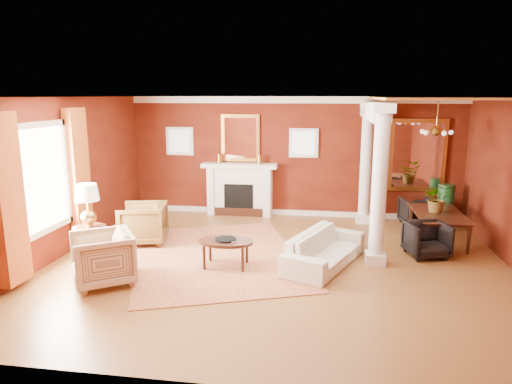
% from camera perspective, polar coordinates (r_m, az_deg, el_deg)
% --- Properties ---
extents(ground, '(8.00, 8.00, 0.00)m').
position_cam_1_polar(ground, '(8.16, 2.75, -9.05)').
color(ground, brown).
rests_on(ground, ground).
extents(room_shell, '(8.04, 7.04, 2.92)m').
position_cam_1_polar(room_shell, '(7.67, 2.90, 5.17)').
color(room_shell, '#621E0D').
rests_on(room_shell, ground).
extents(fireplace, '(1.85, 0.42, 1.29)m').
position_cam_1_polar(fireplace, '(11.32, -2.05, 0.36)').
color(fireplace, white).
rests_on(fireplace, ground).
extents(overmantel_mirror, '(0.95, 0.07, 1.15)m').
position_cam_1_polar(overmantel_mirror, '(11.27, -1.97, 6.76)').
color(overmantel_mirror, gold).
rests_on(overmantel_mirror, fireplace).
extents(flank_window_left, '(0.70, 0.07, 0.70)m').
position_cam_1_polar(flank_window_left, '(11.67, -9.51, 6.29)').
color(flank_window_left, white).
rests_on(flank_window_left, room_shell).
extents(flank_window_right, '(0.70, 0.07, 0.70)m').
position_cam_1_polar(flank_window_right, '(11.11, 5.98, 6.11)').
color(flank_window_right, white).
rests_on(flank_window_right, room_shell).
extents(left_window, '(0.21, 2.55, 2.60)m').
position_cam_1_polar(left_window, '(8.52, -24.67, 0.72)').
color(left_window, white).
rests_on(left_window, room_shell).
extents(column_front, '(0.36, 0.36, 2.80)m').
position_cam_1_polar(column_front, '(8.07, 15.16, 0.87)').
color(column_front, white).
rests_on(column_front, ground).
extents(column_back, '(0.36, 0.36, 2.80)m').
position_cam_1_polar(column_back, '(10.72, 13.59, 3.62)').
color(column_back, white).
rests_on(column_back, ground).
extents(header_beam, '(0.30, 3.20, 0.32)m').
position_cam_1_polar(header_beam, '(9.53, 14.50, 9.78)').
color(header_beam, white).
rests_on(header_beam, column_front).
extents(amber_ceiling, '(2.30, 3.40, 0.04)m').
position_cam_1_polar(amber_ceiling, '(9.56, 21.66, 10.83)').
color(amber_ceiling, '#E39542').
rests_on(amber_ceiling, room_shell).
extents(dining_mirror, '(1.30, 0.07, 1.70)m').
position_cam_1_polar(dining_mirror, '(11.32, 19.50, 4.33)').
color(dining_mirror, gold).
rests_on(dining_mirror, room_shell).
extents(chandelier, '(0.60, 0.62, 0.75)m').
position_cam_1_polar(chandelier, '(9.64, 21.60, 7.13)').
color(chandelier, '#B38938').
rests_on(chandelier, room_shell).
extents(crown_trim, '(8.00, 0.08, 0.16)m').
position_cam_1_polar(crown_trim, '(11.06, 4.77, 11.41)').
color(crown_trim, white).
rests_on(crown_trim, room_shell).
extents(base_trim, '(8.00, 0.08, 0.12)m').
position_cam_1_polar(base_trim, '(11.43, 4.53, -2.57)').
color(base_trim, white).
rests_on(base_trim, ground).
extents(rug, '(4.10, 4.68, 0.02)m').
position_cam_1_polar(rug, '(8.56, -4.89, -7.98)').
color(rug, maroon).
rests_on(rug, ground).
extents(sofa, '(1.32, 2.08, 0.78)m').
position_cam_1_polar(sofa, '(8.09, 8.61, -6.41)').
color(sofa, beige).
rests_on(sofa, ground).
extents(armchair_leopard, '(0.97, 1.02, 0.90)m').
position_cam_1_polar(armchair_leopard, '(9.44, -13.94, -3.59)').
color(armchair_leopard, black).
rests_on(armchair_leopard, ground).
extents(armchair_stripe, '(1.19, 1.20, 0.92)m').
position_cam_1_polar(armchair_stripe, '(7.61, -18.65, -7.58)').
color(armchair_stripe, tan).
rests_on(armchair_stripe, ground).
extents(coffee_table, '(0.95, 0.95, 0.48)m').
position_cam_1_polar(coffee_table, '(7.92, -3.80, -6.36)').
color(coffee_table, black).
rests_on(coffee_table, ground).
extents(coffee_book, '(0.15, 0.03, 0.21)m').
position_cam_1_polar(coffee_book, '(7.84, -3.71, -5.39)').
color(coffee_book, black).
rests_on(coffee_book, coffee_table).
extents(side_table, '(0.57, 0.57, 1.43)m').
position_cam_1_polar(side_table, '(8.46, -20.25, -2.25)').
color(side_table, black).
rests_on(side_table, ground).
extents(dining_table, '(0.61, 1.70, 0.94)m').
position_cam_1_polar(dining_table, '(9.99, 21.98, -3.11)').
color(dining_table, black).
rests_on(dining_table, ground).
extents(dining_chair_near, '(0.83, 0.80, 0.71)m').
position_cam_1_polar(dining_chair_near, '(9.00, 20.60, -5.40)').
color(dining_chair_near, black).
rests_on(dining_chair_near, ground).
extents(dining_chair_far, '(0.78, 0.75, 0.70)m').
position_cam_1_polar(dining_chair_far, '(11.09, 19.47, -2.14)').
color(dining_chair_far, black).
rests_on(dining_chair_far, ground).
extents(green_urn, '(0.41, 0.41, 0.97)m').
position_cam_1_polar(green_urn, '(11.22, 22.52, -2.05)').
color(green_urn, '#164520').
rests_on(green_urn, ground).
extents(potted_plant, '(0.53, 0.59, 0.45)m').
position_cam_1_polar(potted_plant, '(9.86, 21.87, 0.87)').
color(potted_plant, '#26591E').
rests_on(potted_plant, dining_table).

